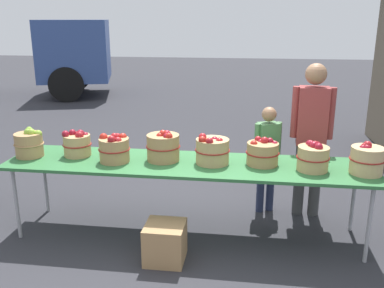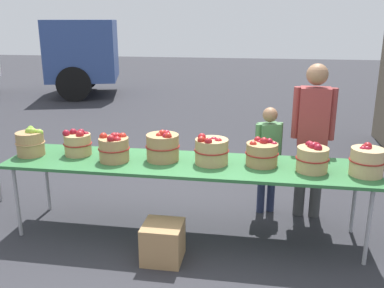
# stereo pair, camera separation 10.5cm
# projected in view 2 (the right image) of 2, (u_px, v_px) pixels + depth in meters

# --- Properties ---
(ground_plane) EXTENTS (40.00, 40.00, 0.00)m
(ground_plane) POSITION_uv_depth(u_px,v_px,m) (187.00, 233.00, 4.26)
(ground_plane) COLOR #2D2D33
(market_table) EXTENTS (3.50, 0.76, 0.75)m
(market_table) POSITION_uv_depth(u_px,v_px,m) (187.00, 166.00, 4.06)
(market_table) COLOR #2D6B38
(market_table) RESTS_ON ground
(apple_basket_green_0) EXTENTS (0.29, 0.29, 0.29)m
(apple_basket_green_0) POSITION_uv_depth(u_px,v_px,m) (31.00, 142.00, 4.25)
(apple_basket_green_0) COLOR #A87F51
(apple_basket_green_0) RESTS_ON market_table
(apple_basket_red_0) EXTENTS (0.29, 0.29, 0.27)m
(apple_basket_red_0) POSITION_uv_depth(u_px,v_px,m) (78.00, 143.00, 4.26)
(apple_basket_red_0) COLOR tan
(apple_basket_red_0) RESTS_ON market_table
(apple_basket_red_1) EXTENTS (0.31, 0.31, 0.28)m
(apple_basket_red_1) POSITION_uv_depth(u_px,v_px,m) (114.00, 148.00, 4.07)
(apple_basket_red_1) COLOR #A87F51
(apple_basket_red_1) RESTS_ON market_table
(apple_basket_red_2) EXTENTS (0.33, 0.33, 0.31)m
(apple_basket_red_2) POSITION_uv_depth(u_px,v_px,m) (163.00, 147.00, 4.09)
(apple_basket_red_2) COLOR #A87F51
(apple_basket_red_2) RESTS_ON market_table
(apple_basket_red_3) EXTENTS (0.33, 0.33, 0.29)m
(apple_basket_red_3) POSITION_uv_depth(u_px,v_px,m) (211.00, 150.00, 4.00)
(apple_basket_red_3) COLOR tan
(apple_basket_red_3) RESTS_ON market_table
(apple_basket_red_4) EXTENTS (0.31, 0.31, 0.26)m
(apple_basket_red_4) POSITION_uv_depth(u_px,v_px,m) (262.00, 153.00, 3.96)
(apple_basket_red_4) COLOR #A87F51
(apple_basket_red_4) RESTS_ON market_table
(apple_basket_red_5) EXTENTS (0.30, 0.30, 0.27)m
(apple_basket_red_5) POSITION_uv_depth(u_px,v_px,m) (312.00, 158.00, 3.79)
(apple_basket_red_5) COLOR tan
(apple_basket_red_5) RESTS_ON market_table
(apple_basket_red_6) EXTENTS (0.30, 0.30, 0.29)m
(apple_basket_red_6) POSITION_uv_depth(u_px,v_px,m) (367.00, 161.00, 3.70)
(apple_basket_red_6) COLOR tan
(apple_basket_red_6) RESTS_ON market_table
(vendor_adult) EXTENTS (0.43, 0.24, 1.65)m
(vendor_adult) POSITION_uv_depth(u_px,v_px,m) (313.00, 130.00, 4.39)
(vendor_adult) COLOR #3F3F3F
(vendor_adult) RESTS_ON ground
(child_customer) EXTENTS (0.29, 0.23, 1.18)m
(child_customer) POSITION_uv_depth(u_px,v_px,m) (268.00, 152.00, 4.56)
(child_customer) COLOR #262D4C
(child_customer) RESTS_ON ground
(produce_crate) EXTENTS (0.35, 0.35, 0.35)m
(produce_crate) POSITION_uv_depth(u_px,v_px,m) (163.00, 242.00, 3.75)
(produce_crate) COLOR #A87F51
(produce_crate) RESTS_ON ground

